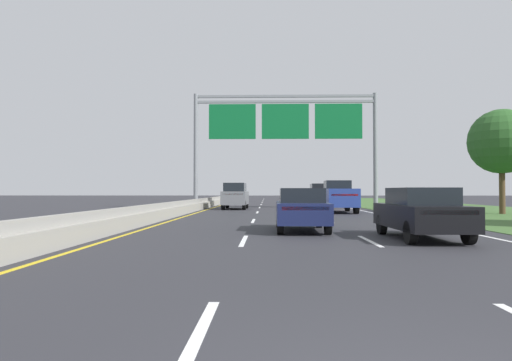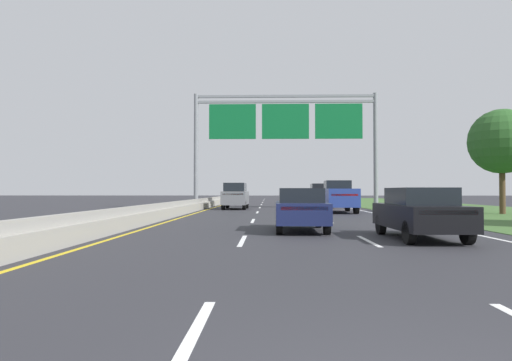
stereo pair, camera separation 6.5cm
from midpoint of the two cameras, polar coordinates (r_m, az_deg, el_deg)
name	(u,v)px [view 2 (the right image)]	position (r m, az deg, el deg)	size (l,w,h in m)	color
ground_plane	(282,209)	(38.12, 3.25, -3.51)	(220.00, 220.00, 0.00)	#2B2B30
lane_striping	(282,209)	(37.66, 3.27, -3.54)	(11.96, 106.00, 0.01)	white
grass_verge_right	(452,209)	(40.97, 23.18, -3.24)	(14.00, 110.00, 0.02)	#3D602D
median_barrier_concrete	(202,204)	(38.48, -6.64, -2.96)	(0.60, 110.00, 0.85)	#99968E
overhead_sign_gantry	(285,127)	(37.86, 3.72, 6.69)	(15.06, 0.42, 9.48)	gray
pickup_truck_blue	(339,197)	(32.02, 10.31, -1.99)	(2.10, 5.44, 2.20)	navy
car_black_right_lane_sedan	(420,212)	(15.00, 19.76, -3.72)	(1.89, 4.43, 1.57)	black
car_grey_left_lane_suv	(235,196)	(37.22, -2.51, -1.88)	(1.98, 4.73, 2.11)	slate
car_red_right_lane_suv	(320,195)	(41.17, 8.04, -1.81)	(2.02, 4.75, 2.11)	maroon
car_navy_centre_lane_sedan	(301,209)	(17.07, 5.66, -3.49)	(1.87, 4.42, 1.57)	#161E47
roadside_tree_mid	(502,142)	(33.13, 28.25, 4.28)	(4.10, 4.10, 6.67)	#4C3823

